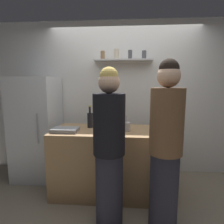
# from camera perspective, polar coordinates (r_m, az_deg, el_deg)

# --- Properties ---
(ground_plane) EXTENTS (5.28, 5.28, 0.00)m
(ground_plane) POSITION_cam_1_polar(r_m,az_deg,el_deg) (2.61, 2.79, -28.18)
(ground_plane) COLOR gray
(back_wall_assembly) EXTENTS (4.80, 0.32, 2.60)m
(back_wall_assembly) POSITION_cam_1_polar(r_m,az_deg,el_deg) (3.35, 3.60, 4.16)
(back_wall_assembly) COLOR white
(back_wall_assembly) RESTS_ON ground
(refrigerator) EXTENTS (0.68, 0.69, 1.66)m
(refrigerator) POSITION_cam_1_polar(r_m,az_deg,el_deg) (3.37, -21.67, -4.57)
(refrigerator) COLOR silver
(refrigerator) RESTS_ON ground
(counter) EXTENTS (1.65, 0.74, 0.92)m
(counter) POSITION_cam_1_polar(r_m,az_deg,el_deg) (2.81, 0.00, -14.52)
(counter) COLOR #9E7A51
(counter) RESTS_ON ground
(baking_pan) EXTENTS (0.34, 0.24, 0.05)m
(baking_pan) POSITION_cam_1_polar(r_m,az_deg,el_deg) (2.62, -13.87, -5.23)
(baking_pan) COLOR gray
(baking_pan) RESTS_ON counter
(utensil_holder) EXTENTS (0.10, 0.10, 0.22)m
(utensil_holder) POSITION_cam_1_polar(r_m,az_deg,el_deg) (2.59, 4.36, -4.35)
(utensil_holder) COLOR #B2B2B7
(utensil_holder) RESTS_ON counter
(wine_bottle_amber_glass) EXTENTS (0.08, 0.08, 0.30)m
(wine_bottle_amber_glass) POSITION_cam_1_polar(r_m,az_deg,el_deg) (2.94, 14.00, -1.96)
(wine_bottle_amber_glass) COLOR #472814
(wine_bottle_amber_glass) RESTS_ON counter
(wine_bottle_dark_glass) EXTENTS (0.08, 0.08, 0.32)m
(wine_bottle_dark_glass) POSITION_cam_1_polar(r_m,az_deg,el_deg) (2.78, -6.64, -2.25)
(wine_bottle_dark_glass) COLOR black
(wine_bottle_dark_glass) RESTS_ON counter
(water_bottle_plastic) EXTENTS (0.09, 0.09, 0.23)m
(water_bottle_plastic) POSITION_cam_1_polar(r_m,az_deg,el_deg) (2.70, 14.46, -3.17)
(water_bottle_plastic) COLOR silver
(water_bottle_plastic) RESTS_ON counter
(person_blonde) EXTENTS (0.34, 0.34, 1.73)m
(person_blonde) POSITION_cam_1_polar(r_m,az_deg,el_deg) (2.07, -0.87, -11.22)
(person_blonde) COLOR #262633
(person_blonde) RESTS_ON ground
(person_brown_jacket) EXTENTS (0.34, 0.34, 1.80)m
(person_brown_jacket) POSITION_cam_1_polar(r_m,az_deg,el_deg) (2.06, 15.81, -10.43)
(person_brown_jacket) COLOR #262633
(person_brown_jacket) RESTS_ON ground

